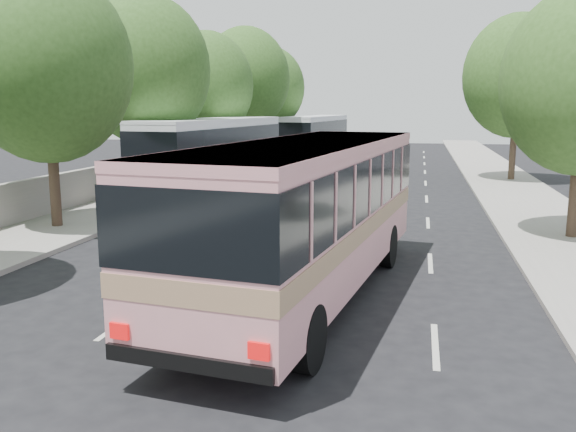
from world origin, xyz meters
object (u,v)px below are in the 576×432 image
(pink_bus, at_px, (307,202))
(tour_coach_front, at_px, (214,148))
(pink_taxi, at_px, (266,203))
(white_pickup, at_px, (228,185))
(tour_coach_rear, at_px, (316,133))

(pink_bus, xyz_separation_m, tour_coach_front, (-7.72, 16.11, 0.02))
(pink_taxi, xyz_separation_m, white_pickup, (-2.87, 4.52, 0.04))
(white_pickup, bearing_deg, pink_bus, -65.32)
(tour_coach_front, height_order, tour_coach_rear, tour_coach_front)
(white_pickup, distance_m, tour_coach_rear, 23.42)
(pink_taxi, xyz_separation_m, tour_coach_front, (-4.67, 7.80, 1.44))
(white_pickup, bearing_deg, tour_coach_rear, 89.91)
(pink_bus, distance_m, pink_taxi, 8.97)
(pink_taxi, bearing_deg, tour_coach_rear, 102.15)
(white_pickup, relative_size, tour_coach_front, 0.44)
(pink_taxi, distance_m, white_pickup, 5.36)
(pink_bus, distance_m, tour_coach_rear, 36.71)
(pink_bus, bearing_deg, white_pickup, 122.26)
(tour_coach_front, bearing_deg, pink_taxi, -52.61)
(tour_coach_front, distance_m, tour_coach_rear, 20.19)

